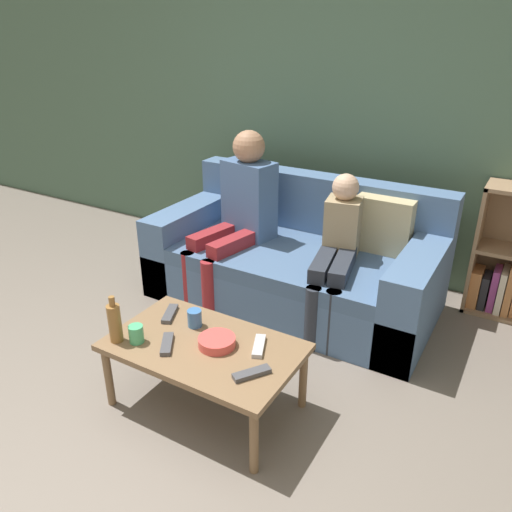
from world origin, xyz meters
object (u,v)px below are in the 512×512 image
at_px(coffee_table, 204,351).
at_px(couch, 297,263).
at_px(snack_bowl, 217,342).
at_px(bottle, 115,322).
at_px(person_child, 337,247).
at_px(cup_near, 195,318).
at_px(cup_far, 136,334).
at_px(tv_remote_0, 170,314).
at_px(tv_remote_3, 252,373).
at_px(person_adult, 241,205).
at_px(tv_remote_2, 167,344).
at_px(tv_remote_1, 259,346).

bearing_deg(coffee_table, couch, 94.53).
height_order(snack_bowl, bottle, bottle).
height_order(person_child, cup_near, person_child).
xyz_separation_m(coffee_table, cup_far, (-0.29, -0.14, 0.08)).
distance_m(coffee_table, bottle, 0.44).
relative_size(tv_remote_0, tv_remote_3, 1.04).
bearing_deg(person_adult, bottle, -74.15).
bearing_deg(person_child, cup_near, -122.56).
bearing_deg(tv_remote_2, tv_remote_1, -5.28).
bearing_deg(coffee_table, cup_near, 140.52).
distance_m(tv_remote_0, tv_remote_1, 0.54).
bearing_deg(person_child, cup_far, -124.85).
bearing_deg(couch, cup_near, -92.01).
relative_size(coffee_table, cup_near, 10.29).
height_order(cup_near, cup_far, cup_near).
distance_m(person_child, tv_remote_2, 1.22).
xyz_separation_m(tv_remote_0, bottle, (-0.07, -0.31, 0.09)).
distance_m(couch, bottle, 1.42).
bearing_deg(snack_bowl, tv_remote_2, -148.98).
relative_size(couch, bottle, 7.79).
bearing_deg(coffee_table, cup_far, -153.50).
distance_m(person_adult, tv_remote_1, 1.27).
bearing_deg(tv_remote_1, person_adult, 102.60).
bearing_deg(tv_remote_3, couch, 141.86).
height_order(person_adult, bottle, person_adult).
bearing_deg(cup_near, coffee_table, -39.48).
xyz_separation_m(tv_remote_0, tv_remote_1, (0.54, -0.01, 0.00)).
bearing_deg(coffee_table, tv_remote_3, -14.71).
height_order(coffee_table, person_child, person_child).
xyz_separation_m(cup_far, tv_remote_3, (0.60, 0.06, -0.03)).
bearing_deg(tv_remote_3, coffee_table, -160.62).
relative_size(cup_near, snack_bowl, 0.50).
xyz_separation_m(person_adult, tv_remote_2, (0.34, -1.21, -0.27)).
relative_size(person_adult, snack_bowl, 6.35).
relative_size(person_child, cup_near, 10.50).
xyz_separation_m(person_child, tv_remote_0, (-0.54, -0.93, -0.14)).
distance_m(coffee_table, tv_remote_1, 0.27).
xyz_separation_m(tv_remote_2, tv_remote_3, (0.46, 0.02, 0.00)).
distance_m(person_child, snack_bowl, 1.06).
height_order(tv_remote_0, bottle, bottle).
bearing_deg(person_adult, cup_near, -59.48).
bearing_deg(person_child, couch, 145.69).
height_order(tv_remote_1, snack_bowl, snack_bowl).
relative_size(coffee_table, tv_remote_3, 5.45).
xyz_separation_m(couch, coffee_table, (0.09, -1.20, 0.06)).
xyz_separation_m(person_adult, tv_remote_0, (0.18, -0.99, -0.27)).
bearing_deg(cup_near, couch, 87.99).
bearing_deg(snack_bowl, tv_remote_1, 25.07).
height_order(cup_near, tv_remote_3, cup_near).
height_order(person_child, tv_remote_1, person_child).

